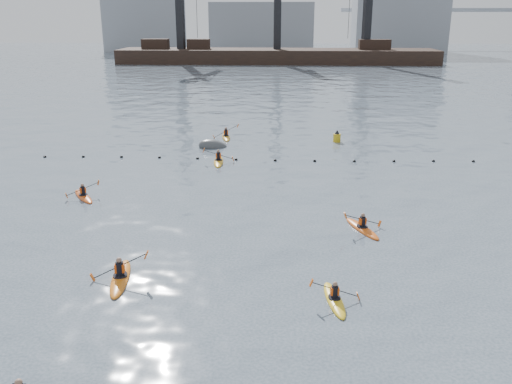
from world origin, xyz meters
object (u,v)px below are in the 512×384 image
kayaker_4 (362,228)px  mooring_buoy (213,147)px  kayaker_2 (83,196)px  kayaker_1 (334,299)px  kayaker_3 (219,161)px  nav_buoy (337,138)px  kayaker_0 (120,277)px  kayaker_5 (226,137)px

kayaker_4 → mooring_buoy: (-10.00, 17.91, -0.10)m
kayaker_2 → kayaker_1: bearing=-75.3°
kayaker_3 → nav_buoy: kayaker_3 is taller
kayaker_4 → kayaker_1: bearing=52.6°
kayaker_0 → kayaker_5: bearing=78.5°
kayaker_3 → kayaker_1: bearing=-76.3°
kayaker_5 → kayaker_3: bearing=-97.6°
kayaker_1 → kayaker_5: 29.95m
kayaker_1 → mooring_buoy: (-7.92, 25.39, -0.09)m
kayaker_4 → kayaker_5: 23.52m
kayaker_5 → mooring_buoy: (-0.70, -3.68, -0.10)m
kayaker_5 → nav_buoy: 9.94m
mooring_buoy → kayaker_0: bearing=-92.2°
kayaker_0 → kayaker_3: size_ratio=1.04×
mooring_buoy → nav_buoy: bearing=13.3°
kayaker_2 → kayaker_3: 11.29m
kayaker_0 → kayaker_1: size_ratio=1.22×
kayaker_1 → kayaker_4: kayaker_4 is taller
kayaker_0 → nav_buoy: size_ratio=3.04×
kayaker_2 → kayaker_3: (7.29, 8.62, 0.01)m
kayaker_1 → mooring_buoy: size_ratio=1.19×
kayaker_0 → mooring_buoy: size_ratio=1.46×
kayaker_2 → mooring_buoy: bearing=29.7°
kayaker_0 → kayaker_1: bearing=-17.0°
mooring_buoy → kayaker_3: bearing=-78.3°
kayaker_5 → kayaker_2: bearing=-121.8°
kayaker_1 → kayaker_0: bearing=163.7°
kayaker_3 → mooring_buoy: (-1.01, 4.87, -0.11)m
mooring_buoy → nav_buoy: size_ratio=2.08×
nav_buoy → kayaker_1: bearing=-95.4°
nav_buoy → kayaker_3: bearing=-142.4°
kayaker_4 → kayaker_5: (-9.31, 21.60, 0.01)m
kayaker_0 → kayaker_4: bearing=21.0°
kayaker_2 → kayaker_4: bearing=-50.5°
kayaker_2 → kayaker_4: 16.88m
kayaker_1 → mooring_buoy: 26.60m
kayaker_3 → mooring_buoy: kayaker_3 is taller
kayaker_3 → kayaker_4: bearing=-60.3°
kayaker_2 → kayaker_4: kayaker_4 is taller
kayaker_3 → kayaker_4: 15.85m
kayaker_2 → kayaker_5: 18.54m
mooring_buoy → kayaker_5: bearing=79.3°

